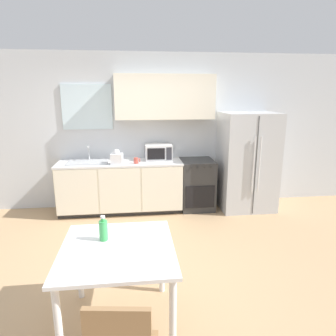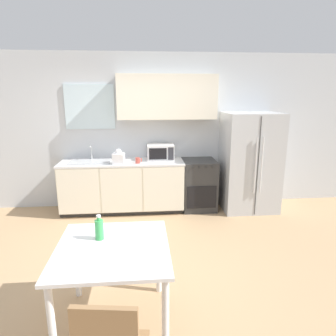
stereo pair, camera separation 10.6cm
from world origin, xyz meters
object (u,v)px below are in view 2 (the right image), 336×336
object	(u,v)px
dining_table	(113,258)
drink_bottle	(99,229)
microwave	(161,152)
coffee_mug	(138,160)
oven_range	(199,184)
refrigerator	(250,162)

from	to	relation	value
dining_table	drink_bottle	distance (m)	0.28
microwave	coffee_mug	distance (m)	0.48
dining_table	microwave	bearing A→B (deg)	78.20
oven_range	coffee_mug	world-z (taller)	coffee_mug
oven_range	drink_bottle	distance (m)	2.94
oven_range	coffee_mug	xyz separation A→B (m)	(-1.06, -0.16, 0.50)
dining_table	refrigerator	bearing A→B (deg)	50.97
coffee_mug	dining_table	size ratio (longest dim) A/B	0.11
coffee_mug	dining_table	bearing A→B (deg)	-94.47
refrigerator	coffee_mug	size ratio (longest dim) A/B	16.07
drink_bottle	dining_table	bearing A→B (deg)	-50.37
oven_range	refrigerator	xyz separation A→B (m)	(0.88, -0.07, 0.41)
microwave	dining_table	xyz separation A→B (m)	(-0.59, -2.82, -0.37)
refrigerator	drink_bottle	distance (m)	3.36
oven_range	refrigerator	size ratio (longest dim) A/B	0.52
dining_table	drink_bottle	bearing A→B (deg)	129.63
oven_range	drink_bottle	xyz separation A→B (m)	(-1.38, -2.56, 0.42)
refrigerator	oven_range	bearing A→B (deg)	175.20
refrigerator	microwave	world-z (taller)	refrigerator
microwave	dining_table	world-z (taller)	microwave
refrigerator	dining_table	xyz separation A→B (m)	(-2.14, -2.64, -0.20)
microwave	drink_bottle	distance (m)	2.76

